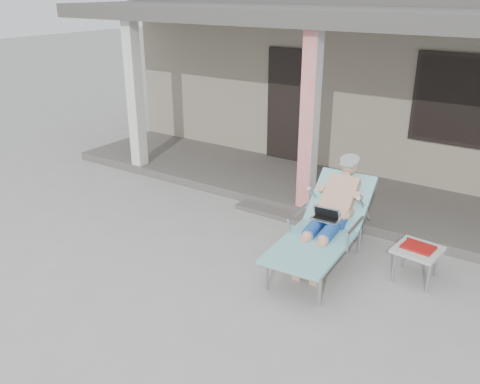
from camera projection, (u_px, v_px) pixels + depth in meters
The scene contains 7 objects.
ground at pixel (224, 274), 6.24m from camera, with size 60.00×60.00×0.00m, color #9E9E99.
house at pixel (404, 70), 10.61m from camera, with size 10.40×5.40×3.30m.
porch_deck at pixel (328, 192), 8.52m from camera, with size 10.00×2.00×0.15m, color #605B56.
porch_overhang at pixel (339, 23), 7.46m from camera, with size 10.00×2.30×2.85m.
porch_step at pixel (296, 218), 7.65m from camera, with size 2.00×0.30×0.07m, color #605B56.
lounger at pixel (328, 203), 6.26m from camera, with size 0.87×2.05×1.31m.
side_table at pixel (418, 251), 5.99m from camera, with size 0.56×0.56×0.45m.
Camera 1 is at (3.17, -4.38, 3.29)m, focal length 38.00 mm.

